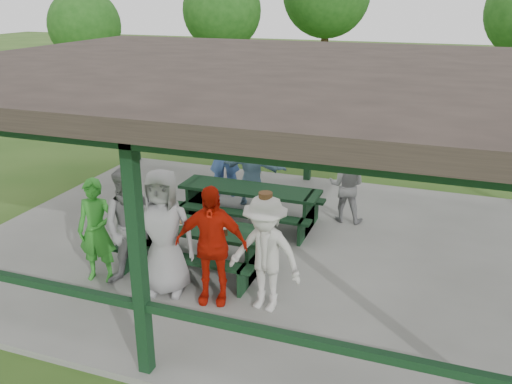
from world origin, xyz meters
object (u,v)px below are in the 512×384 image
at_px(contestant_white_fedora, 265,254).
at_px(spectator_lblue, 252,170).
at_px(picnic_table_near, 197,241).
at_px(spectator_grey, 347,185).
at_px(spectator_blue, 224,155).
at_px(contestant_grey_left, 132,228).
at_px(picnic_table_far, 250,201).
at_px(contestant_grey_mid, 163,233).
at_px(contestant_green, 97,231).
at_px(farm_trailer, 270,108).
at_px(pickup_truck, 354,112).
at_px(contestant_red, 211,245).

relative_size(contestant_white_fedora, spectator_lblue, 1.15).
height_order(picnic_table_near, spectator_grey, spectator_grey).
bearing_deg(spectator_blue, contestant_grey_left, 75.57).
xyz_separation_m(picnic_table_near, contestant_grey_left, (-0.65, -0.85, 0.49)).
bearing_deg(picnic_table_far, contestant_grey_mid, -95.81).
bearing_deg(contestant_green, spectator_grey, 37.02).
relative_size(contestant_grey_left, farm_trailer, 0.46).
distance_m(spectator_lblue, farm_trailer, 7.34).
bearing_deg(pickup_truck, contestant_green, 160.66).
bearing_deg(contestant_grey_mid, farm_trailer, 86.61).
bearing_deg(pickup_truck, contestant_grey_left, 163.73).
xyz_separation_m(contestant_white_fedora, spectator_grey, (0.47, 3.59, -0.13)).
height_order(pickup_truck, farm_trailer, pickup_truck).
bearing_deg(pickup_truck, spectator_blue, 157.84).
relative_size(contestant_grey_left, spectator_blue, 1.02).
distance_m(contestant_red, contestant_white_fedora, 0.81).
relative_size(contestant_green, farm_trailer, 0.41).
bearing_deg(picnic_table_far, spectator_grey, 24.17).
distance_m(spectator_lblue, spectator_blue, 0.84).
bearing_deg(farm_trailer, contestant_grey_mid, -72.64).
relative_size(picnic_table_far, pickup_truck, 0.53).
bearing_deg(spectator_blue, spectator_lblue, 140.86).
height_order(contestant_red, farm_trailer, contestant_red).
bearing_deg(farm_trailer, contestant_green, -78.68).
xyz_separation_m(contestant_grey_mid, spectator_lblue, (-0.02, 3.86, -0.20)).
relative_size(contestant_grey_mid, pickup_truck, 0.38).
bearing_deg(farm_trailer, picnic_table_near, -71.22).
relative_size(contestant_grey_left, pickup_truck, 0.37).
distance_m(contestant_white_fedora, spectator_blue, 4.73).
height_order(picnic_table_near, spectator_lblue, spectator_lblue).
bearing_deg(pickup_truck, contestant_white_fedora, 174.53).
distance_m(contestant_red, farm_trailer, 11.27).
bearing_deg(contestant_green, contestant_grey_mid, -10.80).
height_order(spectator_lblue, spectator_grey, spectator_lblue).
distance_m(contestant_grey_mid, pickup_truck, 11.27).
xyz_separation_m(contestant_green, contestant_white_fedora, (2.74, 0.09, 0.03)).
bearing_deg(picnic_table_far, contestant_red, -80.60).
height_order(spectator_lblue, pickup_truck, spectator_lblue).
bearing_deg(spectator_lblue, picnic_table_near, 94.02).
bearing_deg(contestant_green, pickup_truck, 68.13).
relative_size(contestant_green, contestant_grey_left, 0.88).
relative_size(picnic_table_near, spectator_lblue, 1.54).
bearing_deg(spectator_lblue, spectator_blue, -19.66).
bearing_deg(pickup_truck, farm_trailer, 86.87).
xyz_separation_m(contestant_green, spectator_grey, (3.21, 3.67, -0.10)).
distance_m(contestant_red, spectator_lblue, 3.93).
xyz_separation_m(picnic_table_far, contestant_white_fedora, (1.28, -2.80, 0.39)).
bearing_deg(contestant_green, farm_trailer, 82.39).
relative_size(spectator_lblue, farm_trailer, 0.38).
distance_m(picnic_table_far, pickup_truck, 8.38).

